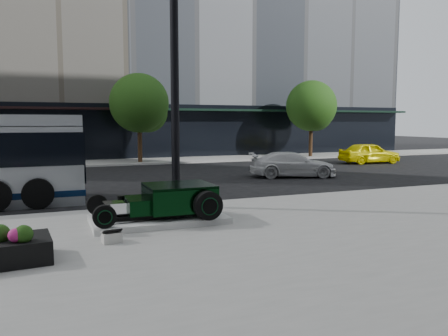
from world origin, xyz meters
name	(u,v)px	position (x,y,z in m)	size (l,w,h in m)	color
ground	(183,196)	(0.00, 0.00, 0.00)	(120.00, 120.00, 0.00)	black
sidewalk_near	(390,303)	(0.00, -10.50, 0.06)	(70.00, 17.00, 0.12)	gray
sidewalk_far	(122,162)	(0.00, 14.00, 0.06)	(70.00, 4.00, 0.12)	gray
street_trees	(141,105)	(1.15, 13.07, 3.77)	(29.80, 3.80, 5.70)	black
display_plinth	(159,219)	(-1.96, -4.36, 0.20)	(3.40, 1.80, 0.15)	silver
hot_rod	(171,199)	(-1.63, -4.36, 0.70)	(3.22, 2.00, 0.81)	black
info_plaque	(112,237)	(-3.36, -5.87, 0.24)	(0.44, 0.35, 0.31)	silver
lamppost	(175,80)	(-0.97, -2.50, 3.94)	(0.46, 0.46, 8.27)	black
white_sedan	(293,165)	(6.63, 3.31, 0.61)	(1.72, 4.23, 1.23)	silver
yellow_taxi	(369,153)	(15.03, 7.65, 0.68)	(1.61, 4.00, 1.36)	#F7E905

